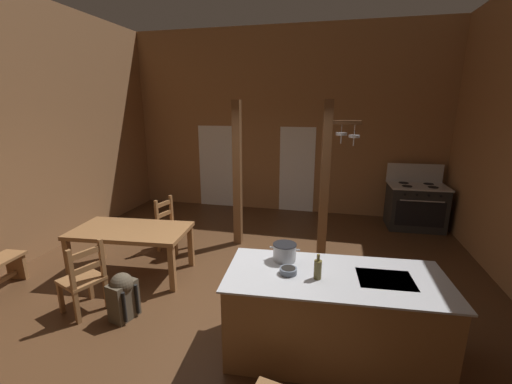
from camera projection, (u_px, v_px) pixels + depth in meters
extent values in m
cube|color=#4C301C|center=(234.00, 300.00, 4.53)|extent=(8.12, 8.86, 0.10)
cube|color=#93663F|center=(283.00, 123.00, 7.84)|extent=(8.12, 0.14, 4.28)
cube|color=white|center=(218.00, 167.00, 8.42)|extent=(1.00, 0.01, 2.05)
cube|color=white|center=(297.00, 170.00, 7.97)|extent=(0.84, 0.01, 2.05)
cube|color=olive|center=(333.00, 316.00, 3.37)|extent=(2.16, 1.05, 0.89)
cube|color=#B7BABF|center=(335.00, 276.00, 3.26)|extent=(2.22, 1.11, 0.02)
cube|color=black|center=(386.00, 279.00, 3.18)|extent=(0.55, 0.44, 0.00)
cube|color=black|center=(328.00, 323.00, 3.88)|extent=(1.99, 0.18, 0.10)
cube|color=#242424|center=(415.00, 207.00, 6.98)|extent=(1.13, 0.80, 0.90)
cube|color=black|center=(420.00, 214.00, 6.62)|extent=(0.93, 0.04, 0.52)
cylinder|color=#B7BABF|center=(422.00, 201.00, 6.53)|extent=(0.83, 0.05, 0.02)
cube|color=#B7BABF|center=(418.00, 186.00, 6.86)|extent=(1.17, 0.84, 0.03)
cube|color=#B7BABF|center=(415.00, 173.00, 7.15)|extent=(1.14, 0.08, 0.40)
cylinder|color=black|center=(433.00, 187.00, 6.67)|extent=(0.21, 0.21, 0.01)
cylinder|color=black|center=(407.00, 186.00, 6.76)|extent=(0.21, 0.21, 0.01)
cylinder|color=black|center=(429.00, 184.00, 6.96)|extent=(0.21, 0.21, 0.01)
cylinder|color=black|center=(404.00, 183.00, 7.05)|extent=(0.21, 0.21, 0.01)
cylinder|color=black|center=(441.00, 196.00, 6.45)|extent=(0.05, 0.03, 0.04)
cylinder|color=black|center=(429.00, 196.00, 6.49)|extent=(0.05, 0.03, 0.04)
cylinder|color=black|center=(417.00, 195.00, 6.53)|extent=(0.05, 0.03, 0.04)
cylinder|color=black|center=(405.00, 194.00, 6.57)|extent=(0.05, 0.03, 0.04)
cube|color=brown|center=(325.00, 182.00, 5.41)|extent=(0.16, 0.16, 2.63)
cube|color=brown|center=(342.00, 122.00, 5.14)|extent=(0.59, 0.16, 0.06)
cylinder|color=#B7BABF|center=(342.00, 128.00, 5.16)|extent=(0.01, 0.01, 0.16)
cylinder|color=#B7BABF|center=(341.00, 134.00, 5.19)|extent=(0.20, 0.20, 0.04)
cylinder|color=#B7BABF|center=(341.00, 139.00, 5.21)|extent=(0.02, 0.02, 0.14)
cylinder|color=#B7BABF|center=(355.00, 129.00, 5.15)|extent=(0.01, 0.01, 0.19)
cylinder|color=#B7BABF|center=(354.00, 136.00, 5.18)|extent=(0.19, 0.19, 0.04)
cylinder|color=#B7BABF|center=(354.00, 141.00, 5.20)|extent=(0.02, 0.02, 0.14)
cube|color=brown|center=(237.00, 175.00, 5.96)|extent=(0.14, 0.14, 2.63)
cube|color=olive|center=(131.00, 231.00, 4.97)|extent=(1.77, 1.05, 0.06)
cube|color=olive|center=(101.00, 240.00, 5.54)|extent=(0.09, 0.09, 0.68)
cube|color=olive|center=(191.00, 246.00, 5.32)|extent=(0.09, 0.09, 0.68)
cube|color=olive|center=(69.00, 261.00, 4.80)|extent=(0.09, 0.09, 0.68)
cube|color=olive|center=(172.00, 269.00, 4.58)|extent=(0.09, 0.09, 0.68)
cube|color=olive|center=(82.00, 280.00, 4.11)|extent=(0.57, 0.57, 0.04)
cube|color=olive|center=(61.00, 298.00, 4.12)|extent=(0.06, 0.06, 0.41)
cube|color=olive|center=(90.00, 285.00, 4.43)|extent=(0.06, 0.06, 0.41)
cube|color=olive|center=(74.00, 288.00, 3.85)|extent=(0.06, 0.06, 0.95)
cube|color=olive|center=(104.00, 274.00, 4.15)|extent=(0.06, 0.06, 0.95)
cube|color=olive|center=(86.00, 253.00, 3.91)|extent=(0.17, 0.37, 0.07)
cube|color=olive|center=(88.00, 268.00, 3.96)|extent=(0.17, 0.37, 0.07)
cube|color=olive|center=(173.00, 227.00, 5.89)|extent=(0.53, 0.53, 0.04)
cube|color=olive|center=(189.00, 237.00, 6.03)|extent=(0.06, 0.06, 0.41)
cube|color=olive|center=(176.00, 245.00, 5.70)|extent=(0.06, 0.06, 0.41)
cube|color=olive|center=(172.00, 220.00, 6.13)|extent=(0.06, 0.06, 0.95)
cube|color=olive|center=(158.00, 226.00, 5.80)|extent=(0.06, 0.06, 0.95)
cube|color=olive|center=(164.00, 204.00, 5.87)|extent=(0.12, 0.38, 0.07)
cube|color=olive|center=(164.00, 214.00, 5.92)|extent=(0.12, 0.38, 0.07)
cube|color=olive|center=(16.00, 266.00, 4.94)|extent=(0.31, 0.08, 0.40)
cube|color=#4C4233|center=(123.00, 300.00, 4.01)|extent=(0.29, 0.36, 0.48)
cube|color=#4C4233|center=(117.00, 303.00, 4.09)|extent=(0.11, 0.23, 0.17)
cylinder|color=black|center=(124.00, 307.00, 3.87)|extent=(0.05, 0.05, 0.38)
cylinder|color=black|center=(137.00, 299.00, 4.04)|extent=(0.05, 0.05, 0.38)
sphere|color=#4C4233|center=(122.00, 284.00, 3.95)|extent=(0.33, 0.33, 0.27)
cylinder|color=#B7BABF|center=(285.00, 252.00, 3.55)|extent=(0.25, 0.25, 0.18)
cylinder|color=black|center=(285.00, 244.00, 3.53)|extent=(0.26, 0.26, 0.01)
cylinder|color=#B7BABF|center=(272.00, 247.00, 3.57)|extent=(0.05, 0.02, 0.02)
cylinder|color=#B7BABF|center=(298.00, 250.00, 3.51)|extent=(0.05, 0.02, 0.02)
cylinder|color=slate|center=(288.00, 271.00, 3.27)|extent=(0.17, 0.17, 0.06)
cylinder|color=black|center=(288.00, 268.00, 3.27)|extent=(0.14, 0.14, 0.00)
cylinder|color=brown|center=(318.00, 270.00, 3.17)|extent=(0.08, 0.08, 0.19)
cylinder|color=brown|center=(318.00, 258.00, 3.14)|extent=(0.03, 0.03, 0.07)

